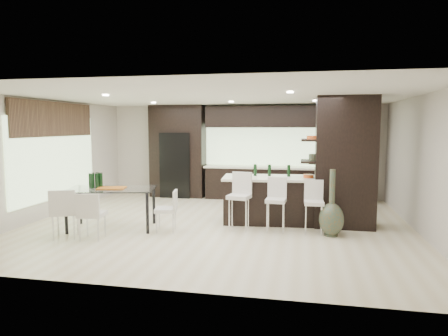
% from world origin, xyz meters
% --- Properties ---
extents(ground, '(8.00, 8.00, 0.00)m').
position_xyz_m(ground, '(0.00, 0.00, 0.00)').
color(ground, beige).
rests_on(ground, ground).
extents(back_wall, '(8.00, 0.02, 2.70)m').
position_xyz_m(back_wall, '(0.00, 3.50, 1.35)').
color(back_wall, beige).
rests_on(back_wall, ground).
extents(left_wall, '(0.02, 7.00, 2.70)m').
position_xyz_m(left_wall, '(-4.00, 0.00, 1.35)').
color(left_wall, beige).
rests_on(left_wall, ground).
extents(right_wall, '(0.02, 7.00, 2.70)m').
position_xyz_m(right_wall, '(4.00, 0.00, 1.35)').
color(right_wall, beige).
rests_on(right_wall, ground).
extents(ceiling, '(8.00, 7.00, 0.02)m').
position_xyz_m(ceiling, '(0.00, 0.00, 2.70)').
color(ceiling, white).
rests_on(ceiling, ground).
extents(window_left, '(0.04, 3.20, 1.90)m').
position_xyz_m(window_left, '(-3.96, 0.20, 1.35)').
color(window_left, '#B2D199').
rests_on(window_left, left_wall).
extents(window_back, '(3.40, 0.04, 1.20)m').
position_xyz_m(window_back, '(0.60, 3.46, 1.55)').
color(window_back, '#B2D199').
rests_on(window_back, back_wall).
extents(stone_accent, '(0.08, 3.00, 0.80)m').
position_xyz_m(stone_accent, '(-3.93, 0.20, 2.25)').
color(stone_accent, brown).
rests_on(stone_accent, left_wall).
extents(ceiling_spots, '(4.00, 3.00, 0.02)m').
position_xyz_m(ceiling_spots, '(0.00, 0.25, 2.68)').
color(ceiling_spots, white).
rests_on(ceiling_spots, ceiling).
extents(back_cabinetry, '(6.80, 0.68, 2.70)m').
position_xyz_m(back_cabinetry, '(0.50, 3.17, 1.35)').
color(back_cabinetry, black).
rests_on(back_cabinetry, ground).
extents(refrigerator, '(0.90, 0.68, 1.90)m').
position_xyz_m(refrigerator, '(-1.90, 3.12, 0.95)').
color(refrigerator, black).
rests_on(refrigerator, ground).
extents(partition_column, '(1.20, 0.80, 2.70)m').
position_xyz_m(partition_column, '(2.60, 0.40, 1.35)').
color(partition_column, black).
rests_on(partition_column, ground).
extents(kitchen_island, '(2.47, 1.23, 1.00)m').
position_xyz_m(kitchen_island, '(1.24, 0.46, 0.50)').
color(kitchen_island, black).
rests_on(kitchen_island, ground).
extents(stool_left, '(0.48, 0.48, 0.94)m').
position_xyz_m(stool_left, '(0.50, -0.36, 0.47)').
color(stool_left, silver).
rests_on(stool_left, ground).
extents(stool_mid, '(0.40, 0.40, 0.87)m').
position_xyz_m(stool_mid, '(1.24, -0.35, 0.43)').
color(stool_mid, silver).
rests_on(stool_mid, ground).
extents(stool_right, '(0.38, 0.38, 0.84)m').
position_xyz_m(stool_right, '(1.97, -0.34, 0.42)').
color(stool_right, silver).
rests_on(stool_right, ground).
extents(bench, '(1.16, 0.45, 0.45)m').
position_xyz_m(bench, '(1.37, 1.99, 0.22)').
color(bench, black).
rests_on(bench, ground).
extents(floor_vase, '(0.54, 0.54, 1.28)m').
position_xyz_m(floor_vase, '(2.30, -0.45, 0.64)').
color(floor_vase, '#3F4733').
rests_on(floor_vase, ground).
extents(dining_table, '(1.90, 1.32, 0.83)m').
position_xyz_m(dining_table, '(-2.06, -0.76, 0.42)').
color(dining_table, white).
rests_on(dining_table, ground).
extents(chair_near, '(0.49, 0.49, 0.81)m').
position_xyz_m(chair_near, '(-2.06, -1.55, 0.41)').
color(chair_near, silver).
rests_on(chair_near, ground).
extents(chair_far, '(0.60, 0.60, 0.86)m').
position_xyz_m(chair_far, '(-2.60, -1.56, 0.43)').
color(chair_far, silver).
rests_on(chair_far, ground).
extents(chair_end, '(0.48, 0.48, 0.76)m').
position_xyz_m(chair_end, '(-0.91, -0.76, 0.38)').
color(chair_end, silver).
rests_on(chair_end, ground).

